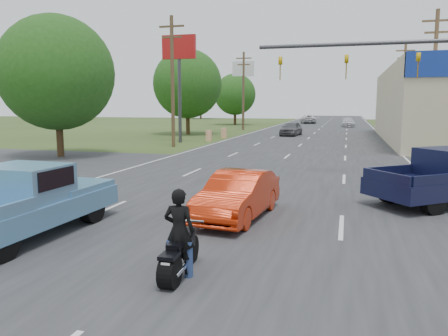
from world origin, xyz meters
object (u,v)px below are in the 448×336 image
(motorcycle, at_px, (179,256))
(blue_pickup, at_px, (27,200))
(red_convertible, at_px, (238,196))
(distant_car_silver, at_px, (348,122))
(rider, at_px, (179,236))
(distant_car_grey, at_px, (291,129))
(distant_car_white, at_px, (308,119))

(motorcycle, relative_size, blue_pickup, 0.35)
(red_convertible, bearing_deg, blue_pickup, -141.41)
(distant_car_silver, bearing_deg, rider, -95.21)
(distant_car_grey, bearing_deg, distant_car_silver, 81.22)
(blue_pickup, bearing_deg, motorcycle, -16.41)
(distant_car_white, bearing_deg, motorcycle, 84.80)
(rider, xyz_separation_m, blue_pickup, (-4.75, 1.53, 0.09))
(distant_car_white, bearing_deg, distant_car_silver, 115.56)
(motorcycle, bearing_deg, red_convertible, 87.98)
(rider, bearing_deg, motorcycle, 90.00)
(red_convertible, relative_size, motorcycle, 2.16)
(motorcycle, xyz_separation_m, distant_car_white, (-3.68, 71.03, 0.32))
(rider, height_order, distant_car_silver, rider)
(blue_pickup, bearing_deg, distant_car_silver, 84.29)
(rider, bearing_deg, distant_car_silver, -94.75)
(blue_pickup, bearing_deg, red_convertible, 34.61)
(motorcycle, relative_size, distant_car_grey, 0.44)
(blue_pickup, height_order, distant_car_grey, blue_pickup)
(blue_pickup, relative_size, distant_car_white, 1.02)
(red_convertible, height_order, blue_pickup, blue_pickup)
(distant_car_white, bearing_deg, rider, 84.80)
(red_convertible, distance_m, blue_pickup, 5.68)
(distant_car_silver, bearing_deg, blue_pickup, -99.83)
(red_convertible, xyz_separation_m, distant_car_white, (-3.69, 66.39, 0.07))
(blue_pickup, relative_size, distant_car_grey, 1.26)
(rider, relative_size, distant_car_grey, 0.38)
(distant_car_grey, xyz_separation_m, distant_car_silver, (5.87, 21.36, -0.09))
(motorcycle, relative_size, distant_car_white, 0.36)
(motorcycle, height_order, distant_car_white, distant_car_white)
(motorcycle, height_order, distant_car_grey, distant_car_grey)
(distant_car_silver, bearing_deg, motorcycle, -95.20)
(motorcycle, relative_size, distant_car_silver, 0.42)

